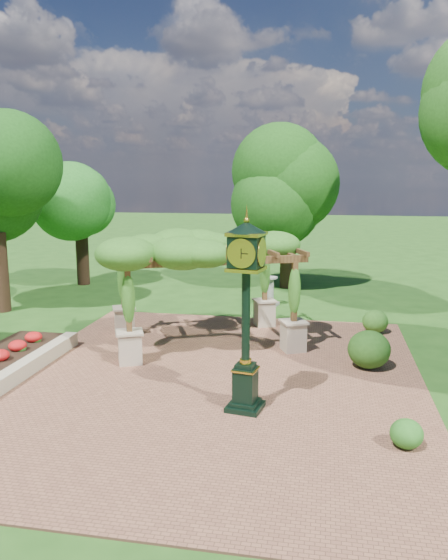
# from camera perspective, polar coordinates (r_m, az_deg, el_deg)

# --- Properties ---
(ground) EXTENTS (120.00, 120.00, 0.00)m
(ground) POSITION_cam_1_polar(r_m,az_deg,el_deg) (12.48, -2.17, -12.12)
(ground) COLOR #1E4714
(ground) RESTS_ON ground
(brick_plaza) EXTENTS (10.00, 12.00, 0.04)m
(brick_plaza) POSITION_cam_1_polar(r_m,az_deg,el_deg) (13.38, -1.21, -10.41)
(brick_plaza) COLOR brown
(brick_plaza) RESTS_ON ground
(border_wall) EXTENTS (0.35, 5.00, 0.40)m
(border_wall) POSITION_cam_1_polar(r_m,az_deg,el_deg) (14.50, -19.95, -8.62)
(border_wall) COLOR #C6B793
(border_wall) RESTS_ON ground
(pedestal_clock) EXTENTS (0.91, 0.91, 4.02)m
(pedestal_clock) POSITION_cam_1_polar(r_m,az_deg,el_deg) (11.05, 2.31, -2.00)
(pedestal_clock) COLOR black
(pedestal_clock) RESTS_ON brick_plaza
(pergola) EXTENTS (6.11, 5.10, 3.30)m
(pergola) POSITION_cam_1_polar(r_m,az_deg,el_deg) (15.66, -2.08, 2.91)
(pergola) COLOR tan
(pergola) RESTS_ON brick_plaza
(sundial) EXTENTS (0.75, 0.75, 1.11)m
(sundial) POSITION_cam_1_polar(r_m,az_deg,el_deg) (20.84, 4.78, -1.36)
(sundial) COLOR gray
(sundial) RESTS_ON ground
(shrub_front) EXTENTS (0.62, 0.62, 0.53)m
(shrub_front) POSITION_cam_1_polar(r_m,az_deg,el_deg) (10.69, 18.54, -14.98)
(shrub_front) COLOR #26621C
(shrub_front) RESTS_ON brick_plaza
(shrub_mid) EXTENTS (1.30, 1.30, 0.97)m
(shrub_mid) POSITION_cam_1_polar(r_m,az_deg,el_deg) (14.46, 14.92, -7.02)
(shrub_mid) COLOR #224C15
(shrub_mid) RESTS_ON brick_plaza
(shrub_back) EXTENTS (1.01, 1.01, 0.72)m
(shrub_back) POSITION_cam_1_polar(r_m,az_deg,el_deg) (17.71, 15.52, -4.20)
(shrub_back) COLOR #31661D
(shrub_back) RESTS_ON brick_plaza
(tree_west_far) EXTENTS (3.11, 3.11, 6.34)m
(tree_west_far) POSITION_cam_1_polar(r_m,az_deg,el_deg) (25.33, -14.89, 9.24)
(tree_west_far) COLOR black
(tree_west_far) RESTS_ON ground
(tree_north) EXTENTS (4.33, 4.33, 6.48)m
(tree_north) POSITION_cam_1_polar(r_m,az_deg,el_deg) (23.93, 6.79, 9.73)
(tree_north) COLOR #352315
(tree_north) RESTS_ON ground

